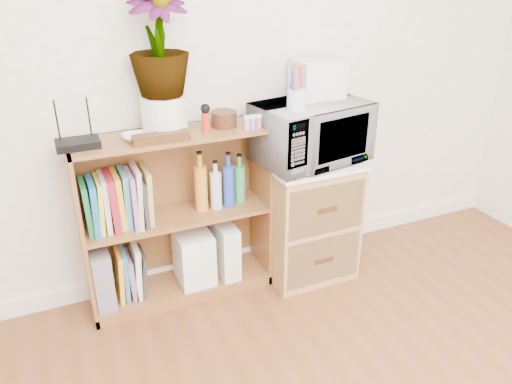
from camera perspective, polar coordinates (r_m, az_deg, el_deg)
skirting_board at (r=3.13m, az=-2.95°, el=-7.52°), size 4.00×0.02×0.10m
bookshelf at (r=2.71m, az=-9.01°, el=-2.97°), size 1.00×0.30×0.95m
wicker_unit at (r=2.95m, az=5.71°, el=-2.99°), size 0.50×0.45×0.70m
microwave at (r=2.73m, az=6.29°, el=6.79°), size 0.65×0.50×0.33m
pen_cup at (r=2.54m, az=4.63°, el=10.49°), size 0.09×0.09×0.10m
small_appliance at (r=2.79m, az=7.03°, el=12.73°), size 0.25×0.21×0.20m
router at (r=2.44m, az=-19.70°, el=5.22°), size 0.19×0.13×0.04m
white_bowl at (r=2.46m, az=-13.57°, el=6.11°), size 0.13×0.13×0.03m
plant_pot at (r=2.51m, az=-10.43°, el=8.69°), size 0.22×0.22×0.19m
potted_plant at (r=2.43m, az=-11.08°, el=16.46°), size 0.28×0.28×0.50m
trinket_box at (r=2.41m, az=-10.79°, el=6.14°), size 0.27×0.07×0.04m
kokeshi_doll at (r=2.51m, az=-5.75°, el=7.93°), size 0.04×0.04×0.10m
wooden_bowl at (r=2.60m, az=-3.70°, el=8.35°), size 0.13×0.13×0.08m
paint_jars at (r=2.55m, az=-0.37°, el=7.91°), size 0.12×0.04×0.06m
file_box at (r=2.78m, az=-17.27°, el=-8.96°), size 0.10×0.26×0.32m
magazine_holder_left at (r=2.83m, az=-8.06°, el=-7.47°), size 0.10×0.24×0.30m
magazine_holder_mid at (r=2.86m, az=-6.21°, el=-7.10°), size 0.10×0.24×0.30m
magazine_holder_right at (r=2.89m, az=-3.56°, el=-6.39°), size 0.10×0.25×0.32m
cookbooks at (r=2.59m, az=-15.58°, el=-0.94°), size 0.33×0.20×0.31m
liquor_bottles at (r=2.70m, az=-4.19°, el=1.21°), size 0.30×0.07×0.32m
lower_books at (r=2.80m, az=-14.23°, el=-8.86°), size 0.16×0.19×0.29m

